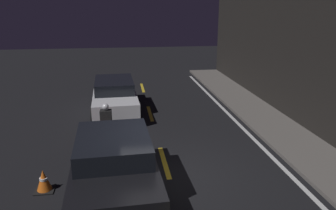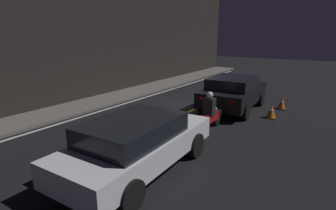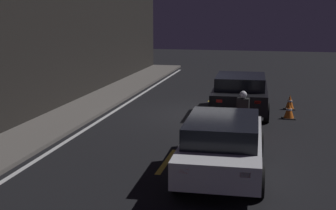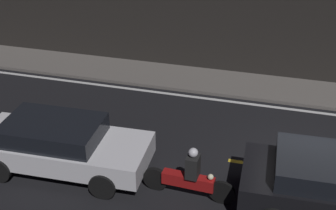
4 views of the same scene
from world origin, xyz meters
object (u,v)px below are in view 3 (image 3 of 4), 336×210
van_black (240,93)px  sedan_white (223,143)px  traffic_cone_mid (290,102)px  traffic_cone_near (289,111)px  motorcycle (242,118)px

van_black → sedan_white: bearing=178.5°
sedan_white → traffic_cone_mid: size_ratio=7.93×
traffic_cone_near → traffic_cone_mid: (1.62, -0.07, 0.00)m
sedan_white → traffic_cone_mid: 7.96m
sedan_white → van_black: van_black is taller
traffic_cone_mid → van_black: bearing=124.5°
motorcycle → van_black: bearing=7.9°
sedan_white → van_black: size_ratio=1.08×
traffic_cone_near → van_black: bearing=77.6°
van_black → traffic_cone_near: (-0.38, -1.73, -0.51)m
van_black → motorcycle: van_black is taller
sedan_white → van_black: 6.51m
motorcycle → traffic_cone_mid: bearing=-16.3°
traffic_cone_near → traffic_cone_mid: 1.62m
sedan_white → motorcycle: (3.36, -0.23, -0.18)m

